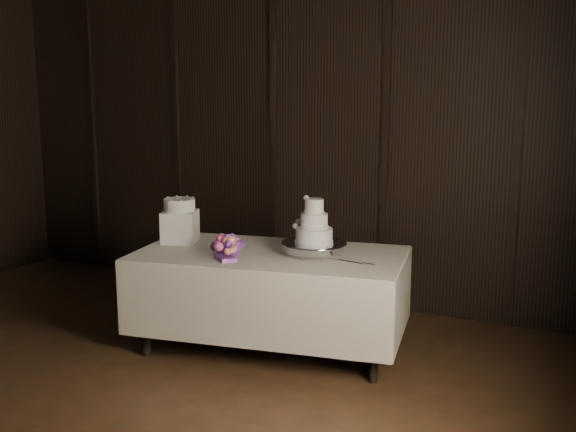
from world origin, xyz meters
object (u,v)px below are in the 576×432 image
(display_table, at_px, (270,297))
(bouquet, at_px, (228,246))
(box_pedestal, at_px, (180,227))
(wedding_cake, at_px, (310,225))
(cake_stand, at_px, (314,248))
(small_cake, at_px, (179,205))

(display_table, bearing_deg, bouquet, -147.66)
(box_pedestal, bearing_deg, wedding_cake, 4.02)
(cake_stand, xyz_separation_m, bouquet, (-0.55, -0.31, 0.02))
(wedding_cake, xyz_separation_m, small_cake, (-1.10, -0.08, 0.08))
(bouquet, relative_size, small_cake, 1.65)
(display_table, xyz_separation_m, box_pedestal, (-0.81, 0.00, 0.47))
(cake_stand, height_order, wedding_cake, wedding_cake)
(bouquet, xyz_separation_m, box_pedestal, (-0.57, 0.22, 0.06))
(display_table, bearing_deg, cake_stand, 6.13)
(display_table, bearing_deg, box_pedestal, 169.83)
(box_pedestal, xyz_separation_m, small_cake, (-0.00, 0.00, 0.17))
(small_cake, bearing_deg, box_pedestal, 0.00)
(cake_stand, relative_size, bouquet, 1.18)
(display_table, height_order, wedding_cake, wedding_cake)
(wedding_cake, distance_m, bouquet, 0.62)
(cake_stand, bearing_deg, bouquet, -150.92)
(display_table, xyz_separation_m, cake_stand, (0.32, 0.09, 0.39))
(display_table, relative_size, wedding_cake, 6.59)
(cake_stand, relative_size, box_pedestal, 1.86)
(display_table, height_order, small_cake, small_cake)
(display_table, distance_m, bouquet, 0.52)
(wedding_cake, distance_m, box_pedestal, 1.11)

